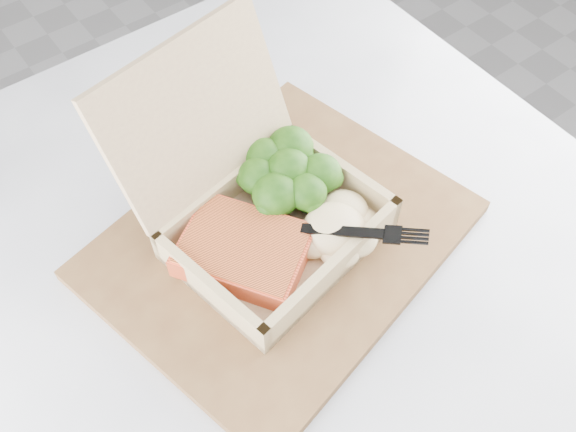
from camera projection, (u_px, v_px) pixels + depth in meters
floor at (96, 422)px, 1.34m from camera, size 4.00×4.00×0.00m
cafe_table at (264, 335)px, 0.86m from camera, size 0.85×0.85×0.75m
serving_tray at (280, 240)px, 0.71m from camera, size 0.44×0.38×0.02m
takeout_container at (252, 195)px, 0.67m from camera, size 0.25×0.26×0.19m
salmon_fillet at (244, 250)px, 0.66m from camera, size 0.15×0.16×0.03m
broccoli_pile at (289, 177)px, 0.71m from camera, size 0.12×0.12×0.04m
mashed_potatoes at (334, 229)px, 0.67m from camera, size 0.11×0.09×0.04m
plastic_fork at (312, 227)px, 0.66m from camera, size 0.12×0.13×0.02m
receipt at (210, 124)px, 0.82m from camera, size 0.12×0.17×0.00m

